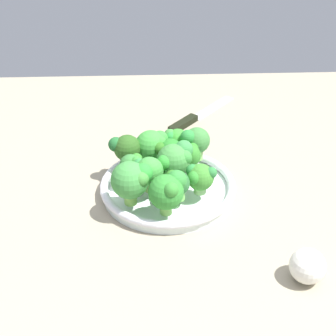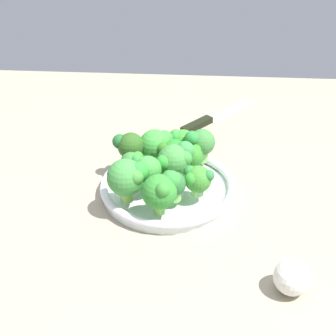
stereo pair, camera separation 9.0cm
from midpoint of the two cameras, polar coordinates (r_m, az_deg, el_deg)
The scene contains 17 objects.
ground_plane at distance 92.18cm, azimuth 4.21°, elevation -4.53°, with size 130.00×130.00×2.50cm, color #9D927A.
bowl at distance 92.22cm, azimuth 2.79°, elevation -2.40°, with size 26.14×26.14×2.83cm.
broccoli_floret_0 at distance 80.83cm, azimuth 2.35°, elevation -2.81°, with size 6.74×6.43×7.52cm.
broccoli_floret_1 at distance 86.35cm, azimuth 6.50°, elevation -1.41°, with size 5.56×5.00×5.83cm.
broccoli_floret_2 at distance 86.66cm, azimuth 0.36°, elevation -0.33°, with size 5.48×5.16×6.94cm.
broccoli_floret_3 at distance 83.42cm, azimuth -1.76°, elevation -1.23°, with size 7.46×6.70×8.26cm.
broccoli_floret_4 at distance 95.31cm, azimuth 1.32°, elevation 2.73°, with size 6.74×6.39×7.16cm.
broccoli_floret_5 at distance 89.65cm, azimuth 3.72°, elevation 0.85°, with size 7.05×6.41×7.57cm.
broccoli_floret_6 at distance 92.93cm, azimuth 5.73°, elevation 1.26°, with size 4.26×4.65×5.64cm.
broccoli_floret_7 at distance 96.35cm, azimuth 6.57°, elevation 2.97°, with size 6.16×5.60×7.11cm.
broccoli_floret_8 at distance 94.24cm, azimuth -1.92°, elevation 2.58°, with size 6.37×5.71×7.10cm.
broccoli_floret_9 at distance 84.84cm, azimuth 3.62°, elevation -2.06°, with size 4.43×5.33×5.57cm.
broccoli_floret_10 at distance 97.65cm, azimuth 4.28°, elevation 3.17°, with size 5.23×4.60×6.07cm.
broccoli_floret_11 at distance 90.04cm, azimuth -1.36°, elevation 0.49°, with size 4.77×4.41×5.85cm.
broccoli_floret_12 at distance 94.03cm, azimuth 3.32°, elevation 1.89°, with size 6.29×5.34×6.10cm.
knife at distance 120.47cm, azimuth 7.12°, elevation 5.72°, with size 18.99×21.88×1.50cm.
garlic_bulb at distance 75.27cm, azimuth 17.99°, elevation -12.42°, with size 5.53×5.53×5.53cm, color white.
Camera 2 is at (3.13, -73.98, 53.65)cm, focal length 51.14 mm.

